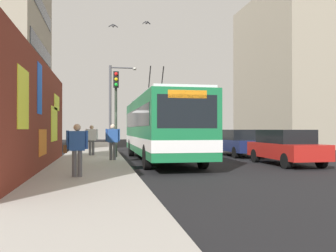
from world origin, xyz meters
TOP-DOWN VIEW (x-y plane):
  - ground_plane at (0.00, 0.00)m, footprint 80.00×80.00m
  - sidewalk_slab at (0.00, 1.60)m, footprint 48.00×3.20m
  - graffiti_wall at (-4.44, 3.35)m, footprint 13.12×0.32m
  - building_far_right at (12.66, -17.00)m, footprint 12.15×7.85m
  - city_bus at (-0.55, -1.80)m, footprint 11.38×2.56m
  - parked_car_red at (-3.44, -7.00)m, footprint 4.44×1.79m
  - parked_car_navy at (2.14, -7.00)m, footprint 4.92×1.86m
  - pedestrian_at_curb at (-1.12, 0.58)m, footprint 0.23×0.68m
  - pedestrian_midblock at (2.26, 1.63)m, footprint 0.22×0.67m
  - pedestrian_near_wall at (-7.00, 1.87)m, footprint 0.22×0.73m
  - traffic_light at (0.69, 0.35)m, footprint 0.49×0.28m
  - street_lamp at (7.62, 0.21)m, footprint 0.44×1.96m
  - curbside_puddle at (-3.32, -0.60)m, footprint 1.25×1.25m

SIDE VIEW (x-z plane):
  - ground_plane at x=0.00m, z-range 0.00..0.00m
  - curbside_puddle at x=-3.32m, z-range 0.00..0.00m
  - sidewalk_slab at x=0.00m, z-range 0.00..0.15m
  - parked_car_red at x=-3.44m, z-range 0.04..1.62m
  - parked_car_navy at x=2.14m, z-range 0.05..1.63m
  - pedestrian_near_wall at x=-7.00m, z-range 0.28..1.89m
  - pedestrian_midblock at x=2.26m, z-range 0.30..1.98m
  - pedestrian_at_curb at x=-1.12m, z-range 0.30..1.98m
  - city_bus at x=-0.55m, z-range -0.71..4.26m
  - graffiti_wall at x=-4.44m, z-range 0.00..4.11m
  - traffic_light at x=0.69m, z-range 0.91..5.40m
  - street_lamp at x=7.62m, z-range 0.65..6.67m
  - building_far_right at x=12.66m, z-range 0.00..13.98m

